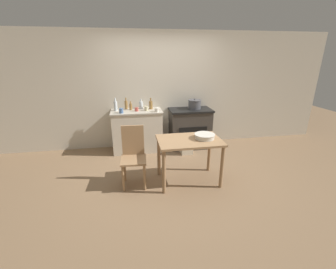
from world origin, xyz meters
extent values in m
plane|color=#896B4C|center=(0.00, 0.00, 0.00)|extent=(14.00, 14.00, 0.00)
cube|color=beige|center=(0.00, 1.58, 1.27)|extent=(8.00, 0.07, 2.55)
cube|color=beige|center=(-0.56, 1.28, 0.44)|extent=(1.06, 0.55, 0.88)
cube|color=#B6AD9C|center=(-0.56, 1.28, 0.90)|extent=(1.09, 0.58, 0.03)
cube|color=#38332D|center=(0.64, 1.28, 0.43)|extent=(0.90, 0.54, 0.86)
cube|color=black|center=(0.64, 1.28, 0.88)|extent=(0.94, 0.58, 0.04)
cube|color=black|center=(0.64, 1.00, 0.38)|extent=(0.63, 0.01, 0.36)
cube|color=#A87F56|center=(0.22, -0.21, 0.74)|extent=(1.03, 0.68, 0.03)
cylinder|color=#97724E|center=(-0.24, -0.51, 0.36)|extent=(0.06, 0.06, 0.72)
cylinder|color=#97724E|center=(0.69, -0.51, 0.36)|extent=(0.06, 0.06, 0.72)
cylinder|color=#97724E|center=(-0.24, 0.08, 0.36)|extent=(0.06, 0.06, 0.72)
cylinder|color=#97724E|center=(0.69, 0.08, 0.36)|extent=(0.06, 0.06, 0.72)
cube|color=#A87F56|center=(-0.69, -0.20, 0.46)|extent=(0.42, 0.42, 0.03)
cube|color=#A87F56|center=(-0.68, -0.01, 0.73)|extent=(0.36, 0.05, 0.51)
cylinder|color=#A87F56|center=(-0.86, -0.35, 0.22)|extent=(0.04, 0.04, 0.44)
cylinder|color=#A87F56|center=(-0.53, -0.37, 0.22)|extent=(0.04, 0.04, 0.44)
cylinder|color=#A87F56|center=(-0.84, -0.02, 0.22)|extent=(0.04, 0.04, 0.44)
cylinder|color=#A87F56|center=(-0.51, -0.04, 0.22)|extent=(0.04, 0.04, 0.44)
cube|color=beige|center=(0.47, 0.86, 0.20)|extent=(0.24, 0.17, 0.40)
cylinder|color=#4C4C51|center=(0.74, 1.31, 0.99)|extent=(0.28, 0.28, 0.18)
cylinder|color=#4C4C51|center=(0.74, 1.31, 1.09)|extent=(0.29, 0.29, 0.02)
sphere|color=black|center=(0.74, 1.31, 1.11)|extent=(0.02, 0.02, 0.02)
cylinder|color=silver|center=(0.48, -0.21, 0.79)|extent=(0.32, 0.32, 0.08)
cylinder|color=beige|center=(0.48, -0.21, 0.83)|extent=(0.34, 0.34, 0.01)
cylinder|color=olive|center=(-0.77, 1.47, 1.00)|extent=(0.06, 0.06, 0.18)
cylinder|color=olive|center=(-0.77, 1.47, 1.13)|extent=(0.02, 0.02, 0.07)
cylinder|color=olive|center=(-0.68, 1.36, 0.98)|extent=(0.06, 0.06, 0.14)
cylinder|color=olive|center=(-0.68, 1.36, 1.08)|extent=(0.02, 0.02, 0.05)
cylinder|color=olive|center=(-0.24, 1.37, 1.00)|extent=(0.08, 0.08, 0.18)
cylinder|color=olive|center=(-0.24, 1.37, 1.12)|extent=(0.03, 0.03, 0.07)
cylinder|color=silver|center=(-0.99, 1.34, 1.01)|extent=(0.07, 0.07, 0.20)
cylinder|color=silver|center=(-0.99, 1.34, 1.15)|extent=(0.03, 0.03, 0.08)
cylinder|color=silver|center=(-0.45, 1.47, 0.99)|extent=(0.08, 0.08, 0.15)
cylinder|color=silver|center=(-0.45, 1.47, 1.10)|extent=(0.03, 0.03, 0.06)
cylinder|color=silver|center=(-0.14, 1.08, 0.96)|extent=(0.09, 0.09, 0.08)
cylinder|color=beige|center=(-0.35, 1.23, 0.96)|extent=(0.08, 0.08, 0.09)
cylinder|color=#4C6B99|center=(-0.87, 1.11, 0.96)|extent=(0.08, 0.08, 0.10)
cylinder|color=#B74C42|center=(-0.56, 1.23, 0.95)|extent=(0.08, 0.08, 0.08)
camera|label=1|loc=(-0.70, -3.49, 2.05)|focal=24.00mm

